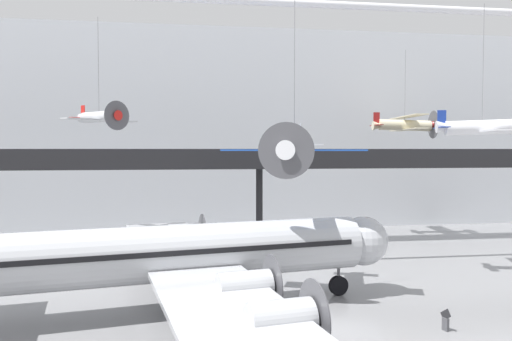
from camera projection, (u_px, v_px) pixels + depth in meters
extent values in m
plane|color=gray|center=(329.00, 328.00, 27.28)|extent=(260.00, 260.00, 0.00)
cube|color=silver|center=(246.00, 129.00, 62.00)|extent=(140.00, 3.00, 24.51)
cube|color=black|center=(261.00, 164.00, 50.78)|extent=(110.00, 3.20, 0.90)
cube|color=black|center=(263.00, 154.00, 49.22)|extent=(110.00, 0.12, 1.10)
cylinder|color=black|center=(259.00, 205.00, 51.92)|extent=(0.70, 0.70, 7.79)
cylinder|color=silver|center=(283.00, 3.00, 39.01)|extent=(120.00, 0.60, 0.60)
cylinder|color=#B7BABF|center=(177.00, 253.00, 29.81)|extent=(23.49, 7.37, 3.38)
sphere|color=#B7BABF|center=(363.00, 241.00, 33.79)|extent=(3.32, 3.32, 3.32)
cube|color=black|center=(177.00, 247.00, 29.79)|extent=(21.90, 7.15, 0.30)
cube|color=#B7BABF|center=(168.00, 239.00, 38.75)|extent=(7.91, 15.58, 0.28)
cube|color=#B7BABF|center=(230.00, 311.00, 21.44)|extent=(7.91, 15.58, 0.28)
cylinder|color=#B7BABF|center=(197.00, 245.00, 36.15)|extent=(2.94, 2.07, 1.62)
cylinder|color=#4C4C51|center=(217.00, 243.00, 36.62)|extent=(0.59, 3.05, 3.09)
cylinder|color=#B7BABF|center=(185.00, 233.00, 40.95)|extent=(2.94, 2.07, 1.62)
cylinder|color=#4C4C51|center=(202.00, 232.00, 41.42)|extent=(0.59, 3.05, 3.09)
cylinder|color=#B7BABF|center=(244.00, 287.00, 25.05)|extent=(2.94, 2.07, 1.62)
cylinder|color=#4C4C51|center=(272.00, 284.00, 25.51)|extent=(0.59, 3.05, 3.09)
cylinder|color=#B7BABF|center=(280.00, 320.00, 20.25)|extent=(2.94, 2.07, 1.62)
cylinder|color=#4C4C51|center=(314.00, 316.00, 20.72)|extent=(0.59, 3.05, 3.09)
cylinder|color=#4C4C51|center=(338.00, 277.00, 33.30)|extent=(0.20, 0.20, 1.21)
cylinder|color=black|center=(338.00, 285.00, 33.33)|extent=(1.35, 0.60, 1.30)
cylinder|color=#4C4C51|center=(174.00, 279.00, 32.56)|extent=(0.20, 0.20, 1.21)
cylinder|color=black|center=(174.00, 289.00, 32.58)|extent=(1.35, 0.60, 1.30)
cylinder|color=#4C4C51|center=(190.00, 304.00, 27.42)|extent=(0.20, 0.20, 1.21)
cylinder|color=black|center=(190.00, 315.00, 27.45)|extent=(1.35, 0.60, 1.30)
cylinder|color=#1E4CAD|center=(294.00, 144.00, 32.91)|extent=(3.48, 6.45, 2.02)
cone|color=white|center=(287.00, 150.00, 29.71)|extent=(1.47, 1.39, 1.17)
cylinder|color=#4C4C51|center=(286.00, 151.00, 29.49)|extent=(3.19, 1.23, 3.39)
cone|color=#1E4CAD|center=(300.00, 140.00, 35.89)|extent=(1.67, 2.08, 1.30)
cube|color=#1E4CAD|center=(293.00, 150.00, 32.55)|extent=(9.44, 4.79, 0.10)
cube|color=white|center=(301.00, 134.00, 36.25)|extent=(0.33, 0.74, 1.56)
cube|color=white|center=(301.00, 145.00, 36.28)|extent=(3.44, 1.91, 0.06)
cylinder|color=slate|center=(295.00, 59.00, 32.67)|extent=(0.04, 0.04, 9.93)
cylinder|color=silver|center=(482.00, 127.00, 37.90)|extent=(5.49, 2.58, 1.26)
cone|color=silver|center=(446.00, 127.00, 38.26)|extent=(1.67, 1.32, 0.99)
cube|color=silver|center=(486.00, 132.00, 37.87)|extent=(3.54, 8.16, 0.10)
cube|color=navy|center=(442.00, 119.00, 38.28)|extent=(0.65, 0.24, 1.34)
cube|color=navy|center=(442.00, 128.00, 38.31)|extent=(1.44, 2.96, 0.06)
cylinder|color=slate|center=(483.00, 62.00, 37.69)|extent=(0.04, 0.04, 8.76)
cylinder|color=silver|center=(99.00, 117.00, 41.83)|extent=(3.67, 3.89, 0.94)
cone|color=red|center=(116.00, 116.00, 40.36)|extent=(1.11, 1.10, 0.83)
cylinder|color=#4C4C51|center=(117.00, 115.00, 40.26)|extent=(1.79, 1.64, 2.39)
cone|color=silver|center=(85.00, 118.00, 43.19)|extent=(1.38, 1.41, 0.79)
cube|color=silver|center=(101.00, 120.00, 41.67)|extent=(5.67, 5.32, 0.10)
cube|color=red|center=(83.00, 112.00, 43.34)|extent=(0.41, 0.44, 1.10)
cube|color=red|center=(83.00, 118.00, 43.36)|extent=(2.12, 2.01, 0.06)
cylinder|color=slate|center=(98.00, 64.00, 41.64)|extent=(0.04, 0.04, 7.86)
cylinder|color=beige|center=(405.00, 125.00, 55.69)|extent=(5.92, 1.80, 1.35)
cone|color=maroon|center=(431.00, 125.00, 55.81)|extent=(1.07, 1.18, 1.08)
cylinder|color=#4C4C51|center=(433.00, 125.00, 55.82)|extent=(0.36, 3.11, 3.12)
cone|color=beige|center=(380.00, 126.00, 55.57)|extent=(1.68, 1.18, 1.06)
cube|color=beige|center=(408.00, 117.00, 55.66)|extent=(2.32, 8.86, 0.10)
cube|color=beige|center=(408.00, 130.00, 55.72)|extent=(2.32, 8.86, 0.10)
cube|color=maroon|center=(377.00, 119.00, 55.53)|extent=(0.71, 0.13, 1.44)
cube|color=maroon|center=(376.00, 125.00, 55.56)|extent=(1.03, 3.18, 0.06)
cylinder|color=slate|center=(405.00, 85.00, 55.50)|extent=(0.04, 0.04, 7.76)
cube|color=#4C4C51|center=(446.00, 324.00, 26.81)|extent=(0.25, 0.43, 0.70)
cube|color=#232326|center=(446.00, 315.00, 26.79)|extent=(0.21, 0.77, 0.73)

